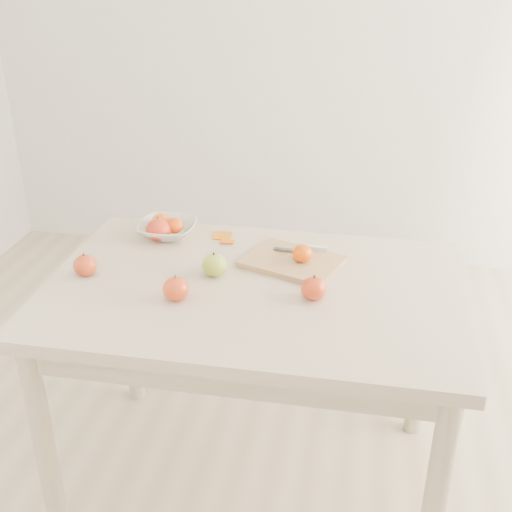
# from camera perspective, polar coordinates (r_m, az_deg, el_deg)

# --- Properties ---
(ground) EXTENTS (3.50, 3.50, 0.00)m
(ground) POSITION_cam_1_polar(r_m,az_deg,el_deg) (2.32, -0.24, -19.00)
(ground) COLOR #C6B293
(ground) RESTS_ON ground
(table) EXTENTS (1.20, 0.80, 0.75)m
(table) POSITION_cam_1_polar(r_m,az_deg,el_deg) (1.91, -0.27, -5.20)
(table) COLOR beige
(table) RESTS_ON ground
(cutting_board) EXTENTS (0.33, 0.29, 0.02)m
(cutting_board) POSITION_cam_1_polar(r_m,az_deg,el_deg) (1.97, 3.28, -0.51)
(cutting_board) COLOR tan
(cutting_board) RESTS_ON table
(board_tangerine) EXTENTS (0.06, 0.06, 0.05)m
(board_tangerine) POSITION_cam_1_polar(r_m,az_deg,el_deg) (1.95, 4.14, 0.24)
(board_tangerine) COLOR #D45807
(board_tangerine) RESTS_ON cutting_board
(fruit_bowl) EXTENTS (0.19, 0.19, 0.05)m
(fruit_bowl) POSITION_cam_1_polar(r_m,az_deg,el_deg) (2.18, -7.87, 2.39)
(fruit_bowl) COLOR silver
(fruit_bowl) RESTS_ON table
(bowl_tangerine_near) EXTENTS (0.06, 0.06, 0.05)m
(bowl_tangerine_near) POSITION_cam_1_polar(r_m,az_deg,el_deg) (2.18, -8.46, 3.08)
(bowl_tangerine_near) COLOR #DD6607
(bowl_tangerine_near) RESTS_ON fruit_bowl
(bowl_tangerine_far) EXTENTS (0.06, 0.06, 0.05)m
(bowl_tangerine_far) POSITION_cam_1_polar(r_m,az_deg,el_deg) (2.14, -7.27, 2.70)
(bowl_tangerine_far) COLOR #DF4D07
(bowl_tangerine_far) RESTS_ON fruit_bowl
(orange_peel_a) EXTENTS (0.06, 0.05, 0.01)m
(orange_peel_a) POSITION_cam_1_polar(r_m,az_deg,el_deg) (2.15, -3.02, 1.69)
(orange_peel_a) COLOR orange
(orange_peel_a) RESTS_ON table
(orange_peel_b) EXTENTS (0.05, 0.04, 0.01)m
(orange_peel_b) POSITION_cam_1_polar(r_m,az_deg,el_deg) (2.11, -2.58, 1.22)
(orange_peel_b) COLOR #EA5810
(orange_peel_b) RESTS_ON table
(paring_knife) EXTENTS (0.17, 0.05, 0.01)m
(paring_knife) POSITION_cam_1_polar(r_m,az_deg,el_deg) (2.03, 4.86, 0.68)
(paring_knife) COLOR white
(paring_knife) RESTS_ON cutting_board
(apple_green) EXTENTS (0.07, 0.07, 0.07)m
(apple_green) POSITION_cam_1_polar(r_m,az_deg,el_deg) (1.90, -3.74, -0.82)
(apple_green) COLOR olive
(apple_green) RESTS_ON table
(apple_red_a) EXTENTS (0.09, 0.09, 0.08)m
(apple_red_a) POSITION_cam_1_polar(r_m,az_deg,el_deg) (2.14, -8.65, 2.32)
(apple_red_a) COLOR maroon
(apple_red_a) RESTS_ON table
(apple_red_b) EXTENTS (0.08, 0.08, 0.07)m
(apple_red_b) POSITION_cam_1_polar(r_m,az_deg,el_deg) (1.79, -7.13, -2.90)
(apple_red_b) COLOR #A10503
(apple_red_b) RESTS_ON table
(apple_red_e) EXTENTS (0.07, 0.07, 0.07)m
(apple_red_e) POSITION_cam_1_polar(r_m,az_deg,el_deg) (1.78, 5.15, -2.87)
(apple_red_e) COLOR #9C1F0F
(apple_red_e) RESTS_ON table
(apple_red_d) EXTENTS (0.07, 0.07, 0.06)m
(apple_red_d) POSITION_cam_1_polar(r_m,az_deg,el_deg) (1.97, -14.95, -0.81)
(apple_red_d) COLOR maroon
(apple_red_d) RESTS_ON table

